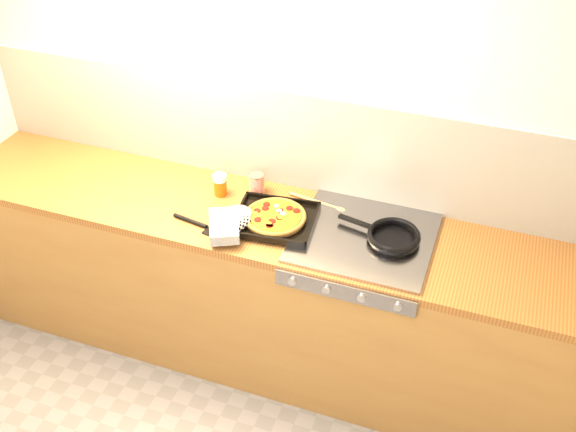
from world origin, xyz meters
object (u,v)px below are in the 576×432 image
at_px(tomato_can, 257,184).
at_px(juice_glass, 220,185).
at_px(frying_pan, 393,236).
at_px(pizza_on_tray, 261,219).

bearing_deg(tomato_can, juice_glass, -155.64).
xyz_separation_m(tomato_can, juice_glass, (-0.16, -0.07, 0.00)).
distance_m(frying_pan, tomato_can, 0.72).
relative_size(pizza_on_tray, juice_glass, 4.40).
xyz_separation_m(pizza_on_tray, tomato_can, (-0.12, 0.24, 0.01)).
xyz_separation_m(pizza_on_tray, frying_pan, (0.58, 0.08, -0.00)).
xyz_separation_m(frying_pan, juice_glass, (-0.86, 0.08, 0.02)).
distance_m(pizza_on_tray, tomato_can, 0.27).
height_order(frying_pan, tomato_can, tomato_can).
bearing_deg(frying_pan, tomato_can, 167.47).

